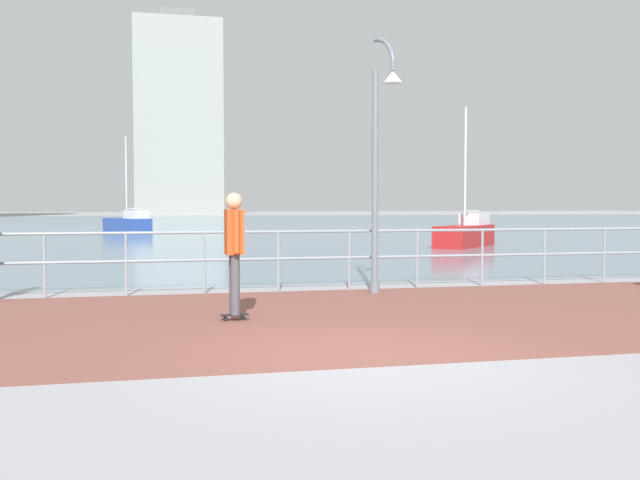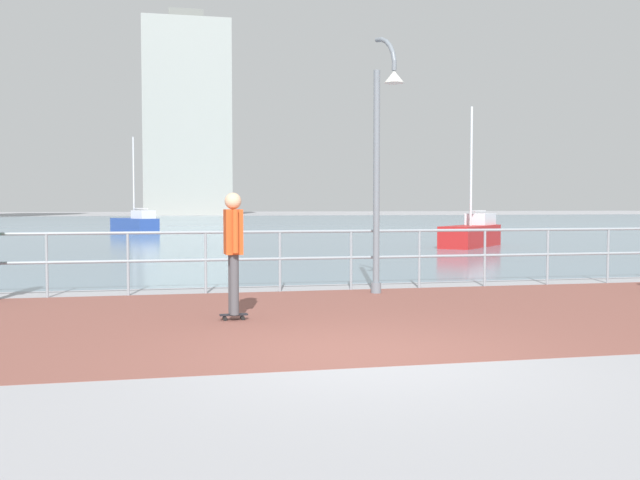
{
  "view_description": "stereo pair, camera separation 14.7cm",
  "coord_description": "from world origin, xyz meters",
  "px_view_note": "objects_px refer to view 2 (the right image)",
  "views": [
    {
      "loc": [
        -2.21,
        -7.48,
        1.67
      ],
      "look_at": [
        0.28,
        3.51,
        1.1
      ],
      "focal_mm": 39.95,
      "sensor_mm": 36.0,
      "label": 1
    },
    {
      "loc": [
        -2.07,
        -7.51,
        1.67
      ],
      "look_at": [
        0.28,
        3.51,
        1.1
      ],
      "focal_mm": 39.95,
      "sensor_mm": 36.0,
      "label": 2
    }
  ],
  "objects_px": {
    "skateboarder": "(233,243)",
    "sailboat_gray": "(472,233)",
    "lamppost": "(382,152)",
    "sailboat_navy": "(135,224)"
  },
  "relations": [
    {
      "from": "skateboarder",
      "to": "sailboat_gray",
      "type": "height_order",
      "value": "sailboat_gray"
    },
    {
      "from": "lamppost",
      "to": "skateboarder",
      "type": "relative_size",
      "value": 2.58
    },
    {
      "from": "lamppost",
      "to": "sailboat_navy",
      "type": "xyz_separation_m",
      "value": [
        -5.73,
        29.84,
        -2.09
      ]
    },
    {
      "from": "lamppost",
      "to": "sailboat_navy",
      "type": "height_order",
      "value": "sailboat_navy"
    },
    {
      "from": "sailboat_navy",
      "to": "lamppost",
      "type": "bearing_deg",
      "value": -79.13
    },
    {
      "from": "skateboarder",
      "to": "sailboat_gray",
      "type": "distance_m",
      "value": 19.16
    },
    {
      "from": "lamppost",
      "to": "sailboat_gray",
      "type": "bearing_deg",
      "value": 59.87
    },
    {
      "from": "skateboarder",
      "to": "sailboat_navy",
      "type": "bearing_deg",
      "value": 94.93
    },
    {
      "from": "lamppost",
      "to": "skateboarder",
      "type": "height_order",
      "value": "lamppost"
    },
    {
      "from": "sailboat_gray",
      "to": "sailboat_navy",
      "type": "bearing_deg",
      "value": 129.52
    }
  ]
}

